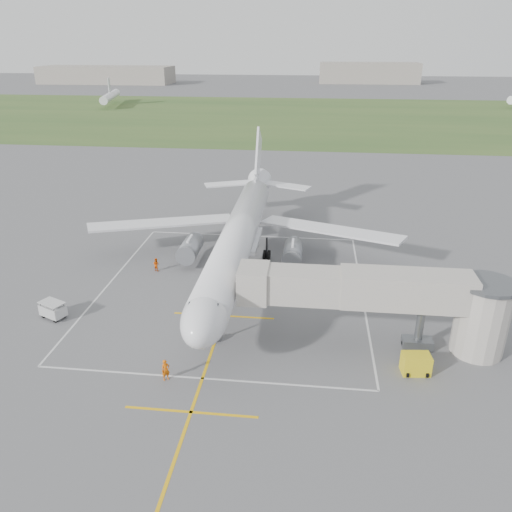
# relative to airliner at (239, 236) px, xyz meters

# --- Properties ---
(ground) EXTENTS (700.00, 700.00, 0.00)m
(ground) POSITION_rel_airliner_xyz_m (0.00, -0.75, -4.39)
(ground) COLOR #505052
(ground) RESTS_ON ground
(grass_strip) EXTENTS (700.00, 120.00, 0.02)m
(grass_strip) POSITION_rel_airliner_xyz_m (0.00, 129.25, -4.38)
(grass_strip) COLOR #345525
(grass_strip) RESTS_ON ground
(apron_markings) EXTENTS (28.20, 60.00, 0.01)m
(apron_markings) POSITION_rel_airliner_xyz_m (0.00, -6.57, -4.38)
(apron_markings) COLOR #EEB00E
(apron_markings) RESTS_ON ground
(airliner) EXTENTS (38.93, 46.75, 13.52)m
(airliner) POSITION_rel_airliner_xyz_m (0.00, 0.00, 0.00)
(airliner) COLOR white
(airliner) RESTS_ON ground
(jet_bridge) EXTENTS (23.40, 5.00, 7.20)m
(jet_bridge) POSITION_rel_airliner_xyz_m (15.72, -14.25, 0.35)
(jet_bridge) COLOR #9F9A8F
(jet_bridge) RESTS_ON ground
(gpu_unit) EXTENTS (2.39, 1.79, 1.69)m
(gpu_unit) POSITION_rel_airliner_xyz_m (17.20, -17.99, -3.56)
(gpu_unit) COLOR yellow
(gpu_unit) RESTS_ON ground
(baggage_cart) EXTENTS (2.83, 2.34, 1.70)m
(baggage_cart) POSITION_rel_airliner_xyz_m (-16.55, -12.96, -3.52)
(baggage_cart) COLOR silver
(baggage_cart) RESTS_ON ground
(ramp_worker_nose) EXTENTS (0.80, 0.74, 1.83)m
(ramp_worker_nose) POSITION_rel_airliner_xyz_m (-2.86, -21.21, -3.48)
(ramp_worker_nose) COLOR #D75906
(ramp_worker_nose) RESTS_ON ground
(ramp_worker_wing) EXTENTS (0.95, 0.86, 1.59)m
(ramp_worker_wing) POSITION_rel_airliner_xyz_m (-9.72, -1.25, -3.60)
(ramp_worker_wing) COLOR #D64C06
(ramp_worker_wing) RESTS_ON ground
(distant_hangars) EXTENTS (345.00, 49.00, 12.00)m
(distant_hangars) POSITION_rel_airliner_xyz_m (-16.15, 264.44, 0.78)
(distant_hangars) COLOR gray
(distant_hangars) RESTS_ON ground
(distant_aircraft) EXTENTS (185.88, 45.47, 8.85)m
(distant_aircraft) POSITION_rel_airliner_xyz_m (8.82, 161.04, -0.80)
(distant_aircraft) COLOR white
(distant_aircraft) RESTS_ON ground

